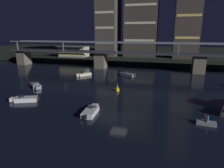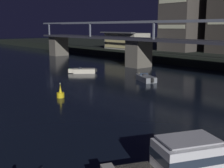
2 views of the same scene
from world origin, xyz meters
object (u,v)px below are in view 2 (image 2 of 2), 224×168
(river_bridge, at_px, (210,51))
(speedboat_mid_center, at_px, (145,78))
(waterfront_pavilion, at_px, (126,41))
(channel_buoy, at_px, (60,94))
(speedboat_near_center, at_px, (83,71))

(river_bridge, xyz_separation_m, speedboat_mid_center, (-4.37, -10.60, -3.95))
(waterfront_pavilion, height_order, channel_buoy, waterfront_pavilion)
(river_bridge, distance_m, waterfront_pavilion, 34.79)
(waterfront_pavilion, xyz_separation_m, speedboat_near_center, (15.65, -25.45, -4.02))
(channel_buoy, bearing_deg, waterfront_pavilion, 127.42)
(river_bridge, xyz_separation_m, waterfront_pavilion, (-32.68, 11.91, 0.08))
(river_bridge, distance_m, speedboat_mid_center, 12.12)
(river_bridge, bearing_deg, waterfront_pavilion, 159.97)
(waterfront_pavilion, bearing_deg, channel_buoy, -52.58)
(waterfront_pavilion, relative_size, channel_buoy, 7.05)
(waterfront_pavilion, xyz_separation_m, speedboat_mid_center, (28.31, -22.51, -4.02))
(river_bridge, distance_m, speedboat_near_center, 22.11)
(channel_buoy, bearing_deg, river_bridge, 82.26)
(waterfront_pavilion, height_order, speedboat_near_center, waterfront_pavilion)
(speedboat_near_center, distance_m, speedboat_mid_center, 13.00)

